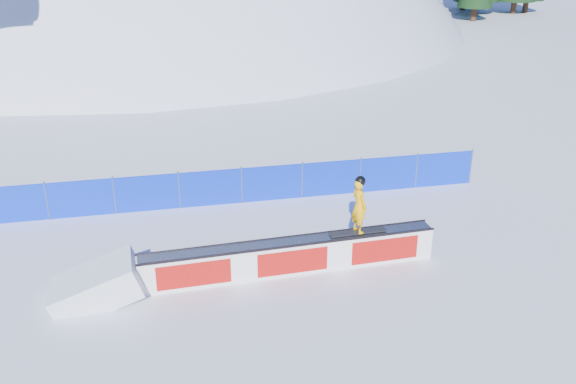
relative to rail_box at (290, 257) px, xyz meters
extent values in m
plane|color=white|center=(-3.59, 0.15, -0.46)|extent=(160.00, 160.00, 0.00)
sphere|color=white|center=(-3.59, 42.15, -18.46)|extent=(64.00, 64.00, 64.00)
cylinder|color=#342215|center=(23.69, 46.09, 0.14)|extent=(0.50, 0.50, 1.40)
cylinder|color=#342215|center=(22.92, 37.71, 0.14)|extent=(0.50, 0.50, 1.40)
cylinder|color=#342215|center=(24.72, 43.85, 0.14)|extent=(0.50, 0.50, 1.40)
cylinder|color=#342215|center=(27.21, 43.48, 0.14)|extent=(0.50, 0.50, 1.40)
cylinder|color=#342215|center=(28.99, 44.35, 0.14)|extent=(0.50, 0.50, 1.40)
cylinder|color=#342215|center=(30.22, 46.11, 0.14)|extent=(0.50, 0.50, 1.40)
cube|color=#082BD4|center=(-3.59, 4.65, 0.14)|extent=(22.00, 0.03, 1.20)
cylinder|color=#3A4768|center=(-6.59, 4.65, 0.19)|extent=(0.05, 0.05, 1.30)
cylinder|color=#3A4768|center=(-4.59, 4.65, 0.19)|extent=(0.05, 0.05, 1.30)
cylinder|color=#3A4768|center=(-2.59, 4.65, 0.19)|extent=(0.05, 0.05, 1.30)
cylinder|color=#3A4768|center=(-0.59, 4.65, 0.19)|extent=(0.05, 0.05, 1.30)
cylinder|color=#3A4768|center=(1.41, 4.65, 0.19)|extent=(0.05, 0.05, 1.30)
cylinder|color=#3A4768|center=(3.41, 4.65, 0.19)|extent=(0.05, 0.05, 1.30)
cylinder|color=#3A4768|center=(5.41, 4.65, 0.19)|extent=(0.05, 0.05, 1.30)
cylinder|color=#3A4768|center=(7.41, 4.65, 0.19)|extent=(0.05, 0.05, 1.30)
cube|color=white|center=(0.00, 0.00, -0.02)|extent=(7.83, 0.82, 0.88)
cube|color=#92959F|center=(0.00, 0.00, 0.44)|extent=(7.75, 0.84, 0.04)
cube|color=black|center=(0.01, -0.26, 0.45)|extent=(7.81, 0.37, 0.06)
cube|color=black|center=(-0.01, 0.26, 0.45)|extent=(7.81, 0.37, 0.06)
cube|color=red|center=(0.01, -0.25, -0.02)|extent=(7.42, 0.34, 0.66)
cube|color=red|center=(-0.01, 0.25, -0.02)|extent=(7.42, 0.34, 0.66)
cube|color=black|center=(1.84, 0.08, 0.49)|extent=(1.55, 0.34, 0.03)
imported|color=#FFB007|center=(1.84, 0.08, 1.25)|extent=(0.50, 0.62, 1.49)
sphere|color=black|center=(1.84, 0.08, 1.94)|extent=(0.28, 0.28, 0.28)
camera|label=1|loc=(-3.10, -14.29, 8.20)|focal=40.00mm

